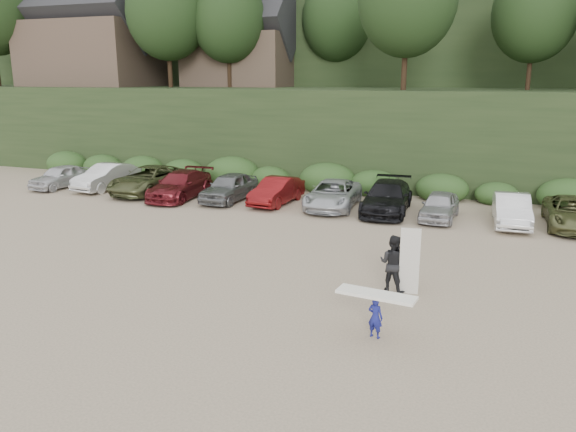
% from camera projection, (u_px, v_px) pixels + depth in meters
% --- Properties ---
extents(ground, '(120.00, 120.00, 0.00)m').
position_uv_depth(ground, '(267.00, 270.00, 20.33)').
color(ground, tan).
rests_on(ground, ground).
extents(hillside_backdrop, '(90.00, 41.50, 28.00)m').
position_uv_depth(hillside_backdrop, '(416.00, 25.00, 50.34)').
color(hillside_backdrop, black).
rests_on(hillside_backdrop, ground).
extents(parked_cars, '(34.26, 6.25, 1.63)m').
position_uv_depth(parked_cars, '(311.00, 193.00, 29.90)').
color(parked_cars, silver).
rests_on(parked_cars, ground).
extents(child_surfer, '(2.17, 0.84, 1.27)m').
position_uv_depth(child_surfer, '(376.00, 307.00, 14.94)').
color(child_surfer, navy).
rests_on(child_surfer, ground).
extents(adult_surfer, '(1.41, 0.91, 2.24)m').
position_uv_depth(adult_surfer, '(394.00, 263.00, 18.14)').
color(adult_surfer, black).
rests_on(adult_surfer, ground).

